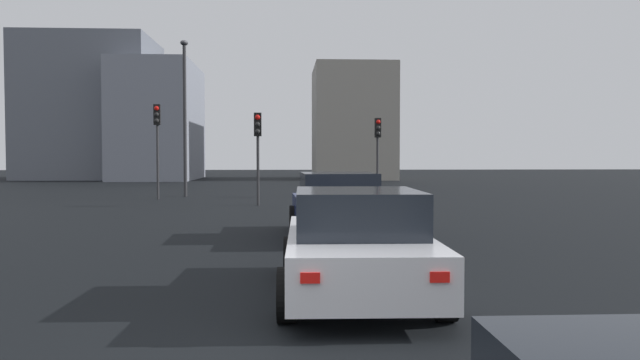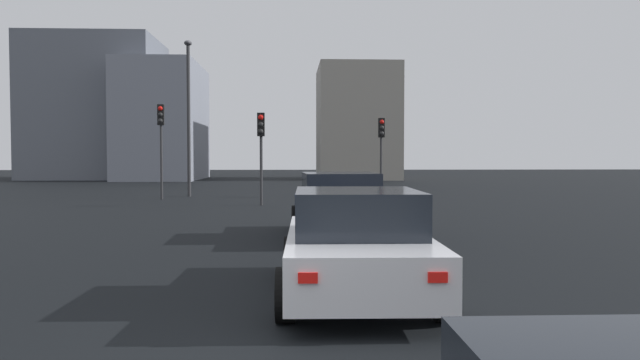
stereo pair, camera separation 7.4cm
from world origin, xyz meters
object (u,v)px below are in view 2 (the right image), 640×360
(traffic_light_near_right, at_px, (381,140))
(car_white_left_second, at_px, (356,244))
(street_lamp_kerbside, at_px, (189,105))
(traffic_light_near_left, at_px, (261,139))
(car_navy_left_lead, at_px, (339,206))
(traffic_light_far_left, at_px, (161,131))

(traffic_light_near_right, bearing_deg, car_white_left_second, -11.57)
(car_white_left_second, xyz_separation_m, street_lamp_kerbside, (20.86, 5.71, 3.60))
(traffic_light_near_left, distance_m, street_lamp_kerbside, 6.78)
(car_white_left_second, distance_m, traffic_light_near_left, 15.67)
(car_white_left_second, relative_size, traffic_light_near_left, 1.23)
(car_navy_left_lead, height_order, traffic_light_near_right, traffic_light_near_right)
(car_white_left_second, bearing_deg, traffic_light_near_left, 8.95)
(car_navy_left_lead, distance_m, car_white_left_second, 6.13)
(traffic_light_near_left, bearing_deg, street_lamp_kerbside, -144.67)
(traffic_light_near_left, relative_size, traffic_light_near_right, 0.97)
(traffic_light_far_left, bearing_deg, car_navy_left_lead, 25.16)
(car_navy_left_lead, bearing_deg, traffic_light_far_left, 25.90)
(traffic_light_near_left, height_order, street_lamp_kerbside, street_lamp_kerbside)
(traffic_light_near_right, bearing_deg, traffic_light_near_left, -51.05)
(traffic_light_near_left, bearing_deg, car_navy_left_lead, 15.26)
(street_lamp_kerbside, bearing_deg, traffic_light_near_left, -146.07)
(car_navy_left_lead, relative_size, street_lamp_kerbside, 0.61)
(car_white_left_second, xyz_separation_m, traffic_light_near_right, (20.11, -3.32, 1.94))
(traffic_light_near_left, xyz_separation_m, traffic_light_near_right, (4.69, -5.36, 0.07))
(car_navy_left_lead, xyz_separation_m, traffic_light_far_left, (12.78, 6.84, 2.26))
(traffic_light_near_left, bearing_deg, traffic_light_far_left, -126.08)
(car_white_left_second, height_order, traffic_light_far_left, traffic_light_far_left)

